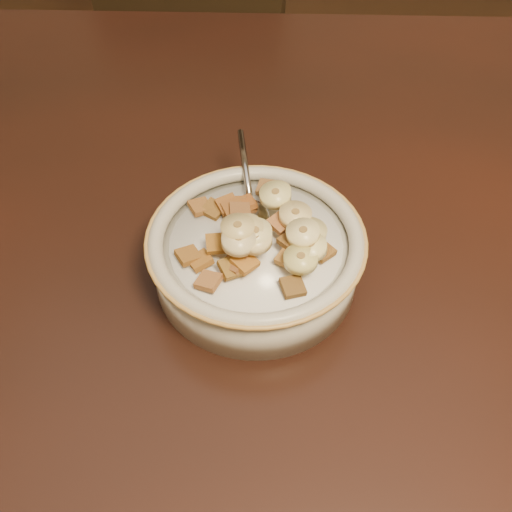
# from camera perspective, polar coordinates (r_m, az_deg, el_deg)

# --- Properties ---
(floor) EXTENTS (4.00, 4.50, 0.10)m
(floor) POSITION_cam_1_polar(r_m,az_deg,el_deg) (1.35, -1.74, -19.58)
(floor) COLOR #422816
(floor) RESTS_ON ground
(table) EXTENTS (1.43, 0.95, 0.04)m
(table) POSITION_cam_1_polar(r_m,az_deg,el_deg) (0.69, -3.21, 5.37)
(table) COLOR black
(table) RESTS_ON floor
(chair) EXTENTS (0.54, 0.54, 1.03)m
(chair) POSITION_cam_1_polar(r_m,az_deg,el_deg) (1.29, -8.07, 16.05)
(chair) COLOR black
(chair) RESTS_ON floor
(cereal_bowl) EXTENTS (0.20, 0.20, 0.05)m
(cereal_bowl) POSITION_cam_1_polar(r_m,az_deg,el_deg) (0.57, 0.00, -0.38)
(cereal_bowl) COLOR beige
(cereal_bowl) RESTS_ON table
(milk) EXTENTS (0.17, 0.17, 0.00)m
(milk) POSITION_cam_1_polar(r_m,az_deg,el_deg) (0.55, 0.00, 1.29)
(milk) COLOR white
(milk) RESTS_ON cereal_bowl
(spoon) EXTENTS (0.04, 0.05, 0.01)m
(spoon) POSITION_cam_1_polar(r_m,az_deg,el_deg) (0.57, -0.38, 3.98)
(spoon) COLOR #979797
(spoon) RESTS_ON cereal_bowl
(cereal_square_0) EXTENTS (0.03, 0.03, 0.01)m
(cereal_square_0) POSITION_cam_1_polar(r_m,az_deg,el_deg) (0.53, -6.78, 0.05)
(cereal_square_0) COLOR brown
(cereal_square_0) RESTS_ON milk
(cereal_square_1) EXTENTS (0.03, 0.03, 0.01)m
(cereal_square_1) POSITION_cam_1_polar(r_m,az_deg,el_deg) (0.58, -5.60, 4.93)
(cereal_square_1) COLOR olive
(cereal_square_1) RESTS_ON milk
(cereal_square_2) EXTENTS (0.02, 0.02, 0.01)m
(cereal_square_2) POSITION_cam_1_polar(r_m,az_deg,el_deg) (0.59, 1.13, 6.84)
(cereal_square_2) COLOR brown
(cereal_square_2) RESTS_ON milk
(cereal_square_3) EXTENTS (0.02, 0.02, 0.01)m
(cereal_square_3) POSITION_cam_1_polar(r_m,az_deg,el_deg) (0.56, -1.62, 4.50)
(cereal_square_3) COLOR brown
(cereal_square_3) RESTS_ON milk
(cereal_square_4) EXTENTS (0.03, 0.03, 0.01)m
(cereal_square_4) POSITION_cam_1_polar(r_m,az_deg,el_deg) (0.52, 3.29, -0.15)
(cereal_square_4) COLOR #976029
(cereal_square_4) RESTS_ON milk
(cereal_square_5) EXTENTS (0.02, 0.02, 0.01)m
(cereal_square_5) POSITION_cam_1_polar(r_m,az_deg,el_deg) (0.57, -1.96, 5.07)
(cereal_square_5) COLOR brown
(cereal_square_5) RESTS_ON milk
(cereal_square_6) EXTENTS (0.03, 0.03, 0.01)m
(cereal_square_6) POSITION_cam_1_polar(r_m,az_deg,el_deg) (0.53, -5.60, -0.45)
(cereal_square_6) COLOR brown
(cereal_square_6) RESTS_ON milk
(cereal_square_7) EXTENTS (0.03, 0.03, 0.01)m
(cereal_square_7) POSITION_cam_1_polar(r_m,az_deg,el_deg) (0.51, 3.70, -3.08)
(cereal_square_7) COLOR brown
(cereal_square_7) RESTS_ON milk
(cereal_square_8) EXTENTS (0.03, 0.03, 0.01)m
(cereal_square_8) POSITION_cam_1_polar(r_m,az_deg,el_deg) (0.57, -1.12, 5.26)
(cereal_square_8) COLOR brown
(cereal_square_8) RESTS_ON milk
(cereal_square_9) EXTENTS (0.03, 0.03, 0.01)m
(cereal_square_9) POSITION_cam_1_polar(r_m,az_deg,el_deg) (0.54, 6.63, 0.51)
(cereal_square_9) COLOR olive
(cereal_square_9) RESTS_ON milk
(cereal_square_10) EXTENTS (0.03, 0.03, 0.01)m
(cereal_square_10) POSITION_cam_1_polar(r_m,az_deg,el_deg) (0.51, -1.12, -0.64)
(cereal_square_10) COLOR #9A5B20
(cereal_square_10) RESTS_ON milk
(cereal_square_11) EXTENTS (0.02, 0.02, 0.01)m
(cereal_square_11) POSITION_cam_1_polar(r_m,az_deg,el_deg) (0.55, 2.92, 3.15)
(cereal_square_11) COLOR brown
(cereal_square_11) RESTS_ON milk
(cereal_square_12) EXTENTS (0.03, 0.03, 0.01)m
(cereal_square_12) POSITION_cam_1_polar(r_m,az_deg,el_deg) (0.52, -2.19, -0.69)
(cereal_square_12) COLOR brown
(cereal_square_12) RESTS_ON milk
(cereal_square_13) EXTENTS (0.03, 0.03, 0.01)m
(cereal_square_13) POSITION_cam_1_polar(r_m,az_deg,el_deg) (0.53, -1.35, 3.01)
(cereal_square_13) COLOR brown
(cereal_square_13) RESTS_ON milk
(cereal_square_14) EXTENTS (0.03, 0.03, 0.01)m
(cereal_square_14) POSITION_cam_1_polar(r_m,az_deg,el_deg) (0.57, -2.83, 5.16)
(cereal_square_14) COLOR brown
(cereal_square_14) RESTS_ON milk
(cereal_square_15) EXTENTS (0.02, 0.02, 0.01)m
(cereal_square_15) POSITION_cam_1_polar(r_m,az_deg,el_deg) (0.53, -3.95, 1.25)
(cereal_square_15) COLOR olive
(cereal_square_15) RESTS_ON milk
(cereal_square_16) EXTENTS (0.03, 0.03, 0.01)m
(cereal_square_16) POSITION_cam_1_polar(r_m,az_deg,el_deg) (0.51, -4.78, -2.51)
(cereal_square_16) COLOR #935C2A
(cereal_square_16) RESTS_ON milk
(cereal_square_17) EXTENTS (0.03, 0.03, 0.01)m
(cereal_square_17) POSITION_cam_1_polar(r_m,az_deg,el_deg) (0.58, -4.30, 4.69)
(cereal_square_17) COLOR brown
(cereal_square_17) RESTS_ON milk
(cereal_square_18) EXTENTS (0.03, 0.03, 0.01)m
(cereal_square_18) POSITION_cam_1_polar(r_m,az_deg,el_deg) (0.56, -2.27, 4.86)
(cereal_square_18) COLOR brown
(cereal_square_18) RESTS_ON milk
(cereal_square_19) EXTENTS (0.03, 0.03, 0.01)m
(cereal_square_19) POSITION_cam_1_polar(r_m,az_deg,el_deg) (0.51, -2.49, -1.18)
(cereal_square_19) COLOR brown
(cereal_square_19) RESTS_ON milk
(cereal_square_20) EXTENTS (0.03, 0.03, 0.01)m
(cereal_square_20) POSITION_cam_1_polar(r_m,az_deg,el_deg) (0.54, 2.51, 3.37)
(cereal_square_20) COLOR #97592C
(cereal_square_20) RESTS_ON milk
(cereal_square_21) EXTENTS (0.03, 0.03, 0.01)m
(cereal_square_21) POSITION_cam_1_polar(r_m,az_deg,el_deg) (0.53, 3.56, 1.53)
(cereal_square_21) COLOR brown
(cereal_square_21) RESTS_ON milk
(banana_slice_0) EXTENTS (0.04, 0.04, 0.01)m
(banana_slice_0) POSITION_cam_1_polar(r_m,az_deg,el_deg) (0.51, -0.09, 1.68)
(banana_slice_0) COLOR #D7BB7E
(banana_slice_0) RESTS_ON milk
(banana_slice_1) EXTENTS (0.04, 0.04, 0.01)m
(banana_slice_1) POSITION_cam_1_polar(r_m,az_deg,el_deg) (0.54, 3.95, 4.10)
(banana_slice_1) COLOR tan
(banana_slice_1) RESTS_ON milk
(banana_slice_2) EXTENTS (0.03, 0.03, 0.01)m
(banana_slice_2) POSITION_cam_1_polar(r_m,az_deg,el_deg) (0.51, -1.85, 2.79)
(banana_slice_2) COLOR tan
(banana_slice_2) RESTS_ON milk
(banana_slice_3) EXTENTS (0.04, 0.04, 0.01)m
(banana_slice_3) POSITION_cam_1_polar(r_m,az_deg,el_deg) (0.57, 1.99, 6.29)
(banana_slice_3) COLOR beige
(banana_slice_3) RESTS_ON milk
(banana_slice_4) EXTENTS (0.04, 0.04, 0.01)m
(banana_slice_4) POSITION_cam_1_polar(r_m,az_deg,el_deg) (0.51, 4.50, -0.31)
(banana_slice_4) COLOR #DDD282
(banana_slice_4) RESTS_ON milk
(banana_slice_5) EXTENTS (0.04, 0.04, 0.01)m
(banana_slice_5) POSITION_cam_1_polar(r_m,az_deg,el_deg) (0.56, 1.95, 6.11)
(banana_slice_5) COLOR beige
(banana_slice_5) RESTS_ON milk
(banana_slice_6) EXTENTS (0.04, 0.04, 0.01)m
(banana_slice_6) POSITION_cam_1_polar(r_m,az_deg,el_deg) (0.52, -0.09, 2.26)
(banana_slice_6) COLOR #FFEF92
(banana_slice_6) RESTS_ON milk
(banana_slice_7) EXTENTS (0.04, 0.04, 0.01)m
(banana_slice_7) POSITION_cam_1_polar(r_m,az_deg,el_deg) (0.53, 5.44, 2.43)
(banana_slice_7) COLOR beige
(banana_slice_7) RESTS_ON milk
(banana_slice_8) EXTENTS (0.04, 0.04, 0.01)m
(banana_slice_8) POSITION_cam_1_polar(r_m,az_deg,el_deg) (0.51, -1.75, 1.53)
(banana_slice_8) COLOR beige
(banana_slice_8) RESTS_ON milk
(banana_slice_9) EXTENTS (0.04, 0.04, 0.02)m
(banana_slice_9) POSITION_cam_1_polar(r_m,az_deg,el_deg) (0.52, -0.92, 2.65)
(banana_slice_9) COLOR tan
(banana_slice_9) RESTS_ON milk
(banana_slice_10) EXTENTS (0.04, 0.04, 0.01)m
(banana_slice_10) POSITION_cam_1_polar(r_m,az_deg,el_deg) (0.52, 5.42, 0.88)
(banana_slice_10) COLOR #F2DF8B
(banana_slice_10) RESTS_ON milk
(banana_slice_11) EXTENTS (0.04, 0.04, 0.01)m
(banana_slice_11) POSITION_cam_1_polar(r_m,az_deg,el_deg) (0.52, 4.72, 2.29)
(banana_slice_11) COLOR #FBE7A8
(banana_slice_11) RESTS_ON milk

